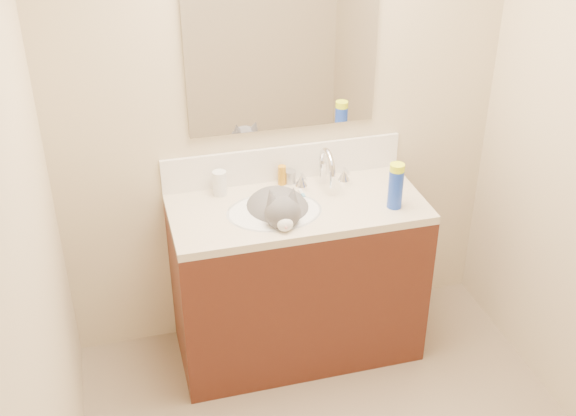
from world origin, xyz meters
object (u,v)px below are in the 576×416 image
faucet (326,171)px  cat (279,213)px  vanity_cabinet (297,283)px  basin (274,224)px  spray_can (395,189)px  pill_bottle (220,183)px  amber_bottle (282,175)px  silver_jar (290,177)px

faucet → cat: bearing=-150.8°
vanity_cabinet → faucet: 0.58m
basin → faucet: bearing=29.1°
basin → spray_can: 0.58m
pill_bottle → spray_can: size_ratio=0.65×
vanity_cabinet → basin: basin is taller
amber_bottle → faucet: bearing=-21.9°
amber_bottle → basin: bearing=-112.4°
cat → silver_jar: bearing=69.0°
basin → spray_can: bearing=-10.7°
amber_bottle → spray_can: size_ratio=0.53×
faucet → pill_bottle: size_ratio=2.31×
spray_can → silver_jar: bearing=138.9°
faucet → cat: (-0.27, -0.15, -0.11)m
cat → pill_bottle: bearing=144.0°
cat → spray_can: 0.55m
vanity_cabinet → amber_bottle: 0.54m
amber_bottle → spray_can: (0.45, -0.35, 0.04)m
faucet → amber_bottle: 0.22m
basin → faucet: faucet is taller
faucet → cat: faucet is taller
basin → silver_jar: size_ratio=6.89×
pill_bottle → spray_can: spray_can is taller
amber_bottle → vanity_cabinet: bearing=-85.2°
faucet → pill_bottle: bearing=173.6°
cat → pill_bottle: cat is taller
cat → spray_can: bearing=-6.9°
cat → amber_bottle: size_ratio=4.53×
faucet → silver_jar: 0.18m
silver_jar → basin: bearing=-120.1°
cat → silver_jar: 0.27m
silver_jar → spray_can: (0.41, -0.35, 0.06)m
cat → silver_jar: (0.12, 0.24, 0.06)m
vanity_cabinet → basin: size_ratio=2.67×
vanity_cabinet → basin: (-0.12, -0.03, 0.38)m
basin → spray_can: spray_can is taller
cat → amber_bottle: bearing=77.7°
silver_jar → pill_bottle: bearing=-176.0°
amber_bottle → spray_can: bearing=-38.1°
faucet → amber_bottle: size_ratio=2.83×
basin → pill_bottle: pill_bottle is taller
faucet → cat: size_ratio=0.62×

